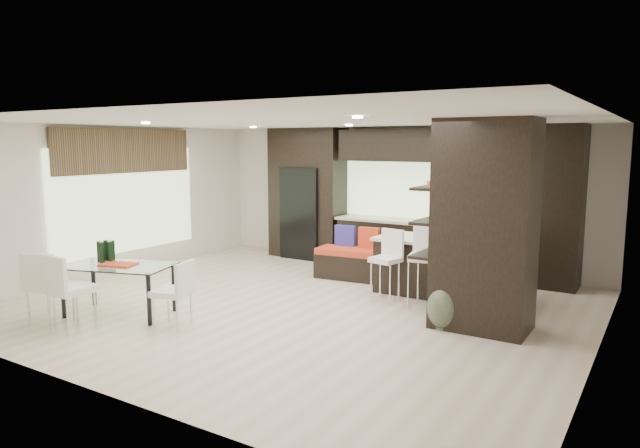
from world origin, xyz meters
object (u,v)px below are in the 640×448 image
Objects in this scene: floor_vase at (444,286)px; chair_near at (72,294)px; bench at (356,264)px; chair_end at (172,297)px; chair_far at (50,290)px; stool_mid at (426,273)px; stool_right at (470,278)px; stool_left at (385,273)px; dining_table at (120,290)px; kitchen_island at (444,268)px.

floor_vase reaches higher than chair_near.
bench is 1.73× the size of chair_end.
chair_far is 1.12× the size of chair_end.
stool_right is (0.66, -0.01, 0.01)m from stool_mid.
stool_left is 0.60× the size of dining_table.
chair_far reaches higher than kitchen_island.
stool_left is 0.83× the size of stool_right.
kitchen_island is 1.46× the size of dining_table.
stool_right is at bearing -64.98° from chair_end.
chair_far is 1.67m from chair_end.
stool_left is 0.85× the size of stool_mid.
chair_far is (-4.52, -2.55, -0.12)m from floor_vase.
stool_right is 4.90m from dining_table.
stool_left reaches higher than dining_table.
floor_vase is (0.55, -0.77, 0.05)m from stool_mid.
dining_table is 0.88m from chair_far.
dining_table is (-2.85, -2.61, -0.09)m from stool_left.
kitchen_island is at bearing 59.76° from stool_left.
kitchen_island is 2.33× the size of chair_near.
floor_vase is 4.79m from chair_near.
floor_vase is 1.41× the size of chair_end.
chair_near is (0.00, -0.74, 0.11)m from dining_table.
chair_near is at bearing -19.82° from chair_far.
stool_left is 4.40m from chair_near.
kitchen_island reaches higher than chair_end.
chair_end is (-3.13, -2.57, -0.13)m from stool_right.
chair_far is at bearing -153.07° from stool_right.
dining_table is (-3.51, -3.37, -0.09)m from kitchen_island.
chair_end reaches higher than dining_table.
stool_right is at bearing -50.19° from kitchen_island.
chair_far is at bearing 102.00° from chair_end.
chair_near is (-4.17, -3.31, -0.07)m from stool_right.
floor_vase is 4.45m from dining_table.
kitchen_island is 2.02× the size of stool_right.
chair_far is (-0.46, 0.00, -0.00)m from chair_near.
bench is at bearing 43.07° from chair_far.
kitchen_island is 2.65× the size of chair_end.
stool_right is at bearing -12.52° from stool_mid.
stool_mid is 5.18m from chair_far.
stool_left is 1.32m from stool_right.
stool_left is 0.77× the size of floor_vase.
stool_right is 2.60m from bench.
dining_table is 1.04m from chair_end.
bench is 4.04m from dining_table.
bench is at bearing 171.97° from kitchen_island.
bench is at bearing 68.83° from chair_near.
stool_right is 5.33m from chair_near.
stool_mid is at bearing 7.83° from stool_left.
bench is 0.95× the size of dining_table.
floor_vase reaches higher than bench.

